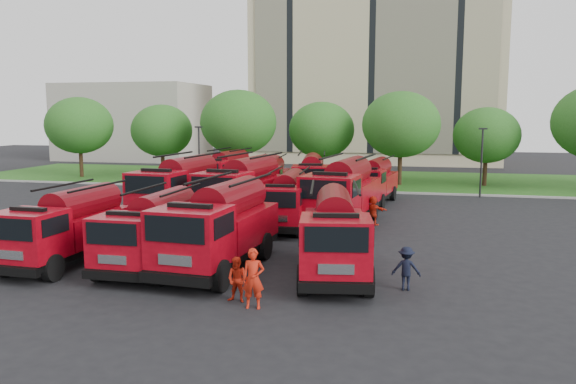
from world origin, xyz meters
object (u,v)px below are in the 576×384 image
object	(u,v)px
fire_truck_2	(220,227)
fire_truck_7	(343,193)
fire_truck_11	(373,181)
firefighter_4	(208,241)
fire_truck_3	(334,234)
fire_truck_8	(225,173)
firefighter_2	(326,260)
fire_truck_1	(153,230)
fire_truck_0	(68,227)
firefighter_5	(373,225)
fire_truck_4	(180,188)
firefighter_0	(254,308)
fire_truck_5	(243,189)
fire_truck_6	(287,201)
firefighter_1	(238,302)
firefighter_3	(406,290)
fire_truck_9	(270,177)
fire_truck_10	(312,178)

from	to	relation	value
fire_truck_2	fire_truck_7	size ratio (longest dim) A/B	0.93
fire_truck_11	firefighter_4	bearing A→B (deg)	-109.10
fire_truck_3	fire_truck_8	bearing A→B (deg)	110.62
firefighter_2	fire_truck_1	bearing A→B (deg)	127.43
fire_truck_11	firefighter_2	distance (m)	15.88
fire_truck_0	firefighter_5	bearing A→B (deg)	45.25
fire_truck_0	fire_truck_8	size ratio (longest dim) A/B	0.91
fire_truck_4	firefighter_0	world-z (taller)	fire_truck_4
firefighter_2	firefighter_5	world-z (taller)	firefighter_2
fire_truck_3	firefighter_4	size ratio (longest dim) A/B	3.69
firefighter_4	firefighter_5	distance (m)	9.54
fire_truck_5	fire_truck_6	size ratio (longest dim) A/B	1.23
fire_truck_2	fire_truck_6	size ratio (longest dim) A/B	1.15
firefighter_1	firefighter_3	bearing A→B (deg)	31.29
firefighter_1	firefighter_5	world-z (taller)	firefighter_5
firefighter_4	firefighter_3	bearing A→B (deg)	-148.25
fire_truck_2	fire_truck_8	world-z (taller)	fire_truck_2
fire_truck_9	firefighter_1	bearing A→B (deg)	-83.56
fire_truck_4	fire_truck_6	size ratio (longest dim) A/B	1.21
fire_truck_6	firefighter_0	world-z (taller)	fire_truck_6
fire_truck_6	fire_truck_8	world-z (taller)	fire_truck_8
fire_truck_3	firefighter_5	world-z (taller)	fire_truck_3
fire_truck_0	fire_truck_3	size ratio (longest dim) A/B	0.93
fire_truck_6	firefighter_0	bearing A→B (deg)	-85.38
fire_truck_6	fire_truck_10	size ratio (longest dim) A/B	0.91
fire_truck_10	fire_truck_9	bearing A→B (deg)	155.92
fire_truck_6	fire_truck_5	bearing A→B (deg)	148.10
fire_truck_5	fire_truck_7	size ratio (longest dim) A/B	0.99
fire_truck_0	fire_truck_10	size ratio (longest dim) A/B	0.92
fire_truck_1	fire_truck_10	bearing A→B (deg)	80.50
fire_truck_10	firefighter_0	world-z (taller)	fire_truck_10
fire_truck_1	fire_truck_11	xyz separation A→B (m)	(7.39, 18.32, 0.03)
fire_truck_2	fire_truck_6	world-z (taller)	fire_truck_2
firefighter_2	fire_truck_9	bearing A→B (deg)	38.56
firefighter_5	firefighter_4	bearing A→B (deg)	57.40
fire_truck_9	firefighter_2	distance (m)	18.20
firefighter_0	fire_truck_0	bearing A→B (deg)	150.56
fire_truck_4	firefighter_1	xyz separation A→B (m)	(7.96, -13.59, -1.80)
fire_truck_3	firefighter_4	world-z (taller)	fire_truck_3
fire_truck_5	firefighter_1	bearing A→B (deg)	-66.41
fire_truck_1	firefighter_5	size ratio (longest dim) A/B	4.00
fire_truck_2	fire_truck_3	xyz separation A→B (m)	(4.56, 0.13, -0.11)
fire_truck_7	fire_truck_10	distance (m)	8.91
fire_truck_7	fire_truck_8	bearing A→B (deg)	143.30
fire_truck_4	firefighter_2	size ratio (longest dim) A/B	4.78
fire_truck_6	fire_truck_2	bearing A→B (deg)	-98.91
fire_truck_0	fire_truck_5	world-z (taller)	fire_truck_5
fire_truck_1	fire_truck_8	xyz separation A→B (m)	(-3.98, 20.10, 0.17)
fire_truck_1	fire_truck_3	world-z (taller)	fire_truck_3
fire_truck_0	firefighter_0	world-z (taller)	fire_truck_0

